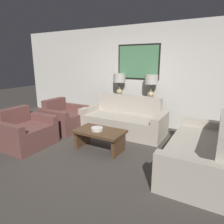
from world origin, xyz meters
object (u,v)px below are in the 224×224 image
Objects in this scene: table_lamp_left at (119,81)px; decorative_bowl at (97,129)px; table_lamp_right at (151,82)px; armchair_near_camera at (26,133)px; console_table at (134,111)px; couch_by_back_wall at (123,121)px; coffee_table at (100,136)px; couch_by_side at (201,151)px; armchair_near_back_wall at (64,119)px.

table_lamp_left reaches higher than decorative_bowl.
decorative_bowl is (-0.45, -1.84, -0.77)m from table_lamp_right.
armchair_near_camera is (-1.87, -2.38, -0.93)m from table_lamp_right.
armchair_near_camera is at bearing -120.78° from console_table.
couch_by_back_wall is at bearing -90.00° from console_table.
console_table reaches higher than coffee_table.
couch_by_side is 2.12× the size of armchair_near_camera.
console_table is at bearing 59.22° from armchair_near_camera.
armchair_near_back_wall reaches higher than coffee_table.
couch_by_back_wall is (-0.45, -0.65, -0.91)m from table_lamp_right.
table_lamp_right reaches higher than couch_by_side.
couch_by_side is at bearing -40.37° from console_table.
table_lamp_left is at bearing 103.87° from decorative_bowl.
table_lamp_right is 2.42m from armchair_near_back_wall.
couch_by_side is (1.42, -1.59, -0.91)m from table_lamp_right.
coffee_table is 4.21× the size of decorative_bowl.
table_lamp_left is (-0.45, 0.00, 0.82)m from console_table.
armchair_near_camera is at bearing -166.44° from couch_by_side.
coffee_table is (0.04, -1.15, -0.00)m from couch_by_back_wall.
console_table is 0.93m from table_lamp_left.
table_lamp_left is 1.21m from couch_by_back_wall.
armchair_near_camera is at bearing -158.20° from coffee_table.
table_lamp_left reaches higher than coffee_table.
table_lamp_right is at bearing 76.14° from decorative_bowl.
coffee_table is at bearing -173.45° from couch_by_side.
couch_by_side is 2.12× the size of armchair_near_back_wall.
couch_by_back_wall is at bearing 21.87° from armchair_near_back_wall.
table_lamp_left and table_lamp_right have the same top height.
armchair_near_back_wall is 1.00× the size of armchair_near_camera.
console_table reaches higher than armchair_near_camera.
decorative_bowl is at bearing -76.13° from table_lamp_left.
coffee_table is 1.57m from armchair_near_camera.
armchair_near_back_wall is (-1.87, -1.22, -0.93)m from table_lamp_right.
decorative_bowl is 1.53m from armchair_near_camera.
armchair_near_back_wall is at bearing -139.37° from console_table.
armchair_near_back_wall is at bearing 90.00° from armchair_near_camera.
table_lamp_right is 2.32m from couch_by_side.
couch_by_back_wall is at bearing 90.01° from decorative_bowl.
armchair_near_back_wall is at bearing 173.55° from couch_by_side.
console_table reaches higher than decorative_bowl.
couch_by_side is 8.82× the size of decorative_bowl.
table_lamp_left is 0.63× the size of coffee_table.
console_table is 2.34× the size of table_lamp_right.
console_table is 1.50× the size of armchair_near_back_wall.
decorative_bowl is at bearing -89.99° from couch_by_back_wall.
table_lamp_right reaches higher than coffee_table.
couch_by_back_wall is at bearing 50.71° from armchair_near_camera.
coffee_table is at bearing -88.83° from console_table.
couch_by_back_wall and couch_by_side have the same top height.
table_lamp_right is at bearing 51.85° from armchair_near_camera.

